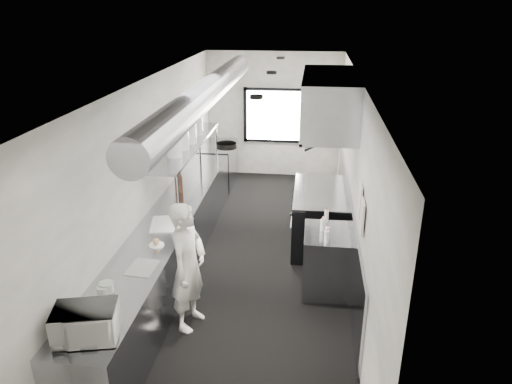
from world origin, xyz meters
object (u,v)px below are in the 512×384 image
(squeeze_bottle_e, at_px, (326,216))
(prep_counter, at_px, (170,245))
(range, at_px, (318,217))
(knife_block, at_px, (179,183))
(pass_shelf, at_px, (189,146))
(plate_stack_b, at_px, (182,140))
(far_work_table, at_px, (218,165))
(squeeze_bottle_a, at_px, (326,237))
(plate_stack_a, at_px, (174,148))
(microwave, at_px, (86,323))
(deli_tub_b, at_px, (103,291))
(small_plate, at_px, (156,245))
(cutting_board, at_px, (166,224))
(bottle_station, at_px, (327,261))
(plate_stack_d, at_px, (197,125))
(exhaust_hood, at_px, (329,102))
(plate_stack_c, at_px, (189,133))
(line_cook, at_px, (188,267))
(squeeze_bottle_c, at_px, (322,225))
(squeeze_bottle_d, at_px, (324,223))
(squeeze_bottle_b, at_px, (327,233))
(deli_tub_a, at_px, (107,287))

(squeeze_bottle_e, bearing_deg, prep_counter, -176.81)
(range, height_order, knife_block, knife_block)
(pass_shelf, bearing_deg, plate_stack_b, -93.93)
(far_work_table, xyz_separation_m, squeeze_bottle_a, (2.26, -4.19, 0.53))
(prep_counter, relative_size, plate_stack_a, 21.99)
(squeeze_bottle_a, height_order, squeeze_bottle_e, squeeze_bottle_e)
(microwave, height_order, deli_tub_b, microwave)
(small_plate, distance_m, plate_stack_a, 1.83)
(deli_tub_b, xyz_separation_m, cutting_board, (0.17, 1.72, -0.04))
(pass_shelf, distance_m, knife_block, 0.68)
(cutting_board, xyz_separation_m, squeeze_bottle_a, (2.23, -0.26, 0.07))
(bottle_station, distance_m, plate_stack_d, 3.52)
(exhaust_hood, distance_m, pass_shelf, 2.46)
(plate_stack_c, xyz_separation_m, squeeze_bottle_a, (2.29, -2.04, -0.76))
(exhaust_hood, height_order, line_cook, exhaust_hood)
(squeeze_bottle_c, bearing_deg, squeeze_bottle_d, 73.61)
(squeeze_bottle_d, bearing_deg, plate_stack_a, 159.56)
(plate_stack_d, bearing_deg, plate_stack_a, -92.04)
(exhaust_hood, xyz_separation_m, squeeze_bottle_b, (0.03, -1.59, -1.41))
(far_work_table, bearing_deg, pass_shelf, -91.07)
(bottle_station, distance_m, plate_stack_c, 3.19)
(range, xyz_separation_m, microwave, (-2.17, -3.84, 0.59))
(knife_block, bearing_deg, exhaust_hood, -16.96)
(line_cook, relative_size, squeeze_bottle_e, 9.17)
(line_cook, height_order, plate_stack_d, plate_stack_d)
(prep_counter, xyz_separation_m, knife_block, (-0.12, 1.05, 0.58))
(prep_counter, bearing_deg, squeeze_bottle_a, -12.25)
(plate_stack_c, height_order, squeeze_bottle_e, plate_stack_c)
(knife_block, bearing_deg, squeeze_bottle_a, -53.45)
(far_work_table, bearing_deg, deli_tub_b, -91.31)
(prep_counter, height_order, small_plate, small_plate)
(exhaust_hood, xyz_separation_m, knife_block, (-2.37, -0.15, -1.36))
(plate_stack_c, xyz_separation_m, squeeze_bottle_b, (2.30, -1.94, -0.75))
(cutting_board, height_order, squeeze_bottle_b, squeeze_bottle_b)
(plate_stack_b, height_order, plate_stack_d, plate_stack_d)
(pass_shelf, relative_size, plate_stack_a, 11.00)
(small_plate, bearing_deg, line_cook, -34.35)
(prep_counter, bearing_deg, squeeze_bottle_c, -3.96)
(bottle_station, distance_m, plate_stack_b, 3.02)
(bottle_station, relative_size, plate_stack_c, 2.66)
(microwave, distance_m, squeeze_bottle_b, 3.19)
(microwave, xyz_separation_m, deli_tub_a, (-0.13, 0.74, -0.10))
(pass_shelf, relative_size, bottle_station, 3.33)
(squeeze_bottle_b, relative_size, squeeze_bottle_d, 1.03)
(range, distance_m, plate_stack_b, 2.57)
(cutting_board, relative_size, squeeze_bottle_c, 3.23)
(microwave, relative_size, small_plate, 2.72)
(range, distance_m, squeeze_bottle_c, 1.45)
(squeeze_bottle_a, bearing_deg, prep_counter, 167.75)
(prep_counter, xyz_separation_m, line_cook, (0.60, -1.18, 0.38))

